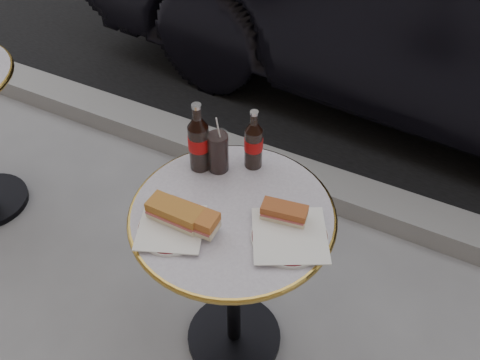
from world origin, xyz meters
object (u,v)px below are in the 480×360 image
at_px(cola_bottle_left, 198,137).
at_px(plate_left, 171,229).
at_px(bistro_table, 233,284).
at_px(plate_right, 290,237).
at_px(cola_bottle_right, 254,139).
at_px(cola_glass, 218,152).

bearing_deg(cola_bottle_left, plate_left, -76.96).
height_order(bistro_table, plate_right, plate_right).
relative_size(cola_bottle_right, cola_glass, 1.52).
relative_size(plate_right, cola_bottle_right, 1.02).
height_order(plate_left, cola_glass, cola_glass).
bearing_deg(cola_bottle_left, cola_glass, 18.68).
relative_size(plate_left, cola_bottle_left, 0.79).
bearing_deg(bistro_table, cola_glass, 130.89).
distance_m(plate_right, cola_bottle_right, 0.34).
xyz_separation_m(bistro_table, cola_bottle_left, (-0.18, 0.13, 0.49)).
relative_size(plate_left, cola_bottle_right, 0.91).
relative_size(bistro_table, plate_right, 3.34).
distance_m(plate_left, cola_bottle_right, 0.38).
distance_m(bistro_table, cola_bottle_left, 0.54).
distance_m(plate_left, plate_right, 0.34).
bearing_deg(cola_glass, cola_bottle_right, 35.96).
distance_m(bistro_table, plate_right, 0.42).
bearing_deg(plate_left, cola_glass, 91.30).
xyz_separation_m(bistro_table, plate_left, (-0.12, -0.14, 0.37)).
height_order(cola_bottle_right, cola_glass, cola_bottle_right).
distance_m(cola_bottle_left, cola_bottle_right, 0.17).
bearing_deg(cola_glass, bistro_table, -49.11).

